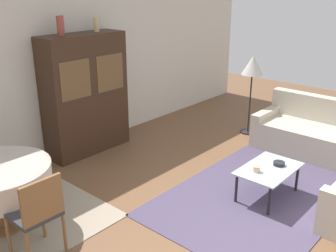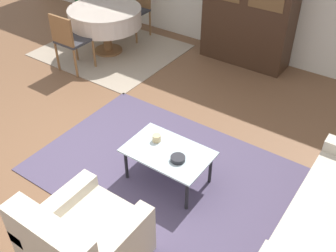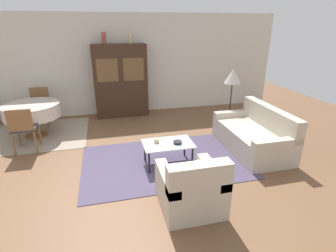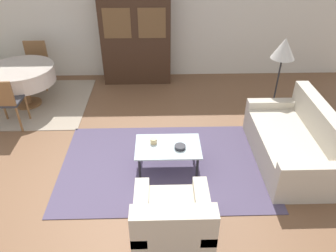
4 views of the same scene
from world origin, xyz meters
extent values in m
plane|color=brown|center=(0.00, 0.00, 0.00)|extent=(14.00, 14.00, 0.00)
cube|color=beige|center=(0.00, 3.63, 1.35)|extent=(10.00, 0.06, 2.70)
cube|color=#4C425B|center=(0.92, 0.43, 0.01)|extent=(3.01, 1.97, 0.01)
cube|color=gray|center=(-1.65, 2.35, 0.01)|extent=(2.20, 1.95, 0.01)
cube|color=beige|center=(2.74, 0.50, 0.23)|extent=(0.94, 1.76, 0.46)
cube|color=beige|center=(3.11, 0.50, 0.67)|extent=(0.20, 1.76, 0.42)
cube|color=beige|center=(2.74, -0.31, 0.52)|extent=(0.94, 0.16, 0.12)
cube|color=beige|center=(2.74, 1.30, 0.52)|extent=(0.94, 0.16, 0.12)
cube|color=beige|center=(0.98, -0.89, 0.22)|extent=(0.82, 0.86, 0.45)
cube|color=beige|center=(0.98, -1.22, 0.65)|extent=(0.82, 0.20, 0.40)
cube|color=beige|center=(0.64, -0.89, 0.51)|extent=(0.16, 0.86, 0.12)
cube|color=beige|center=(1.31, -0.89, 0.51)|extent=(0.16, 0.86, 0.12)
cylinder|color=black|center=(0.57, 0.10, 0.20)|extent=(0.04, 0.04, 0.39)
cylinder|color=black|center=(1.35, 0.10, 0.20)|extent=(0.04, 0.04, 0.39)
cylinder|color=black|center=(0.57, 0.57, 0.20)|extent=(0.04, 0.04, 0.39)
cylinder|color=black|center=(1.35, 0.57, 0.20)|extent=(0.04, 0.04, 0.39)
cube|color=silver|center=(0.96, 0.34, 0.41)|extent=(0.90, 0.58, 0.02)
cube|color=#382316|center=(0.39, 3.34, 0.97)|extent=(1.40, 0.48, 1.93)
cube|color=brown|center=(0.05, 3.10, 1.30)|extent=(0.53, 0.01, 0.58)
cube|color=brown|center=(0.73, 3.10, 1.30)|extent=(0.53, 0.01, 0.58)
cylinder|color=brown|center=(-1.67, 2.29, 0.03)|extent=(0.48, 0.48, 0.03)
cylinder|color=brown|center=(-1.67, 2.29, 0.24)|extent=(0.14, 0.14, 0.46)
cylinder|color=beige|center=(-1.67, 2.29, 0.62)|extent=(1.19, 1.19, 0.30)
cylinder|color=beige|center=(-1.67, 2.29, 0.75)|extent=(1.20, 1.20, 0.03)
cylinder|color=brown|center=(-1.87, 1.76, 0.24)|extent=(0.04, 0.04, 0.46)
cylinder|color=brown|center=(-1.46, 1.76, 0.24)|extent=(0.04, 0.04, 0.46)
cylinder|color=brown|center=(-1.46, 1.36, 0.24)|extent=(0.04, 0.04, 0.46)
cube|color=#333338|center=(-1.67, 1.56, 0.49)|extent=(0.44, 0.44, 0.04)
cylinder|color=brown|center=(-1.46, 2.83, 0.24)|extent=(0.04, 0.04, 0.46)
cylinder|color=brown|center=(-1.87, 2.83, 0.24)|extent=(0.04, 0.04, 0.46)
cylinder|color=brown|center=(-1.46, 3.23, 0.24)|extent=(0.04, 0.04, 0.46)
cylinder|color=brown|center=(-1.87, 3.23, 0.24)|extent=(0.04, 0.04, 0.46)
cube|color=#333338|center=(-1.67, 3.03, 0.49)|extent=(0.44, 0.44, 0.04)
cube|color=brown|center=(-1.67, 3.23, 0.72)|extent=(0.44, 0.04, 0.42)
cylinder|color=black|center=(2.86, 1.74, 0.01)|extent=(0.28, 0.28, 0.02)
cylinder|color=black|center=(2.86, 1.74, 0.58)|extent=(0.03, 0.03, 1.11)
cone|color=beige|center=(2.86, 1.74, 1.28)|extent=(0.38, 0.38, 0.34)
cylinder|color=tan|center=(0.77, 0.41, 0.46)|extent=(0.09, 0.09, 0.08)
cylinder|color=#232328|center=(1.13, 0.28, 0.44)|extent=(0.15, 0.15, 0.05)
camera|label=1|loc=(-3.32, -1.70, 2.68)|focal=42.00mm
camera|label=2|loc=(2.73, -2.19, 3.11)|focal=42.00mm
camera|label=3|loc=(-0.06, -3.80, 2.43)|focal=28.00mm
camera|label=4|loc=(0.87, -3.26, 3.14)|focal=35.00mm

